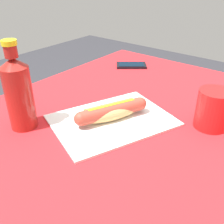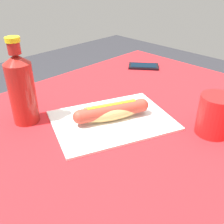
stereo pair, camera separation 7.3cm
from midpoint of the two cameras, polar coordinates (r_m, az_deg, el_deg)
dining_table at (r=0.83m, az=2.86°, el=-9.88°), size 1.06×0.91×0.75m
paper_wrapper at (r=0.74m, az=-2.81°, el=-1.89°), size 0.39×0.34×0.01m
hot_dog at (r=0.73m, az=-2.90°, el=0.09°), size 0.21×0.11×0.05m
cell_phone at (r=1.15m, az=2.42°, el=10.13°), size 0.14×0.14×0.01m
soda_bottle at (r=0.73m, az=-22.46°, el=3.96°), size 0.07×0.07×0.24m
drinking_cup at (r=0.73m, az=18.55°, el=0.50°), size 0.09×0.09×0.11m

